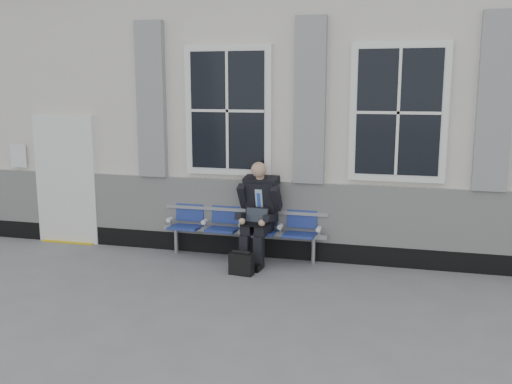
# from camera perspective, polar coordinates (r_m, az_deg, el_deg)

# --- Properties ---
(ground) EXTENTS (70.00, 70.00, 0.00)m
(ground) POSITION_cam_1_polar(r_m,az_deg,el_deg) (7.34, 10.27, -10.52)
(ground) COLOR slate
(ground) RESTS_ON ground
(station_building) EXTENTS (14.40, 4.40, 4.49)m
(station_building) POSITION_cam_1_polar(r_m,az_deg,el_deg) (10.33, 12.17, 8.13)
(station_building) COLOR beige
(station_building) RESTS_ON ground
(bench) EXTENTS (2.60, 0.47, 0.91)m
(bench) POSITION_cam_1_polar(r_m,az_deg,el_deg) (8.74, -1.32, -3.11)
(bench) COLOR #9EA0A3
(bench) RESTS_ON ground
(businessman) EXTENTS (0.65, 0.87, 1.52)m
(businessman) POSITION_cam_1_polar(r_m,az_deg,el_deg) (8.48, 0.30, -1.74)
(businessman) COLOR black
(businessman) RESTS_ON ground
(briefcase) EXTENTS (0.36, 0.18, 0.35)m
(briefcase) POSITION_cam_1_polar(r_m,az_deg,el_deg) (8.07, -1.48, -7.18)
(briefcase) COLOR black
(briefcase) RESTS_ON ground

